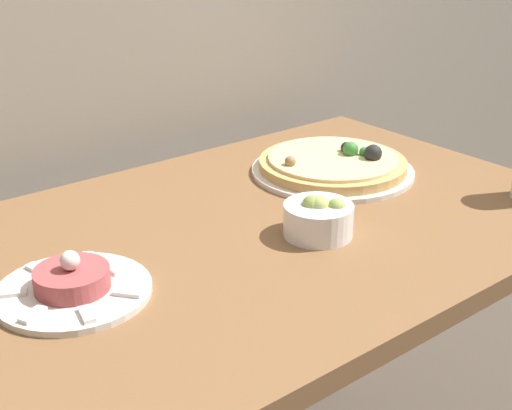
% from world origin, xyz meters
% --- Properties ---
extents(dining_table, '(1.17, 0.75, 0.76)m').
position_xyz_m(dining_table, '(0.00, 0.37, 0.65)').
color(dining_table, brown).
rests_on(dining_table, ground_plane).
extents(pizza_plate, '(0.33, 0.33, 0.06)m').
position_xyz_m(pizza_plate, '(0.28, 0.47, 0.78)').
color(pizza_plate, silver).
rests_on(pizza_plate, dining_table).
extents(tartare_plate, '(0.22, 0.22, 0.07)m').
position_xyz_m(tartare_plate, '(-0.34, 0.35, 0.78)').
color(tartare_plate, silver).
rests_on(tartare_plate, dining_table).
extents(small_bowl, '(0.11, 0.11, 0.07)m').
position_xyz_m(small_bowl, '(0.06, 0.28, 0.79)').
color(small_bowl, white).
rests_on(small_bowl, dining_table).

